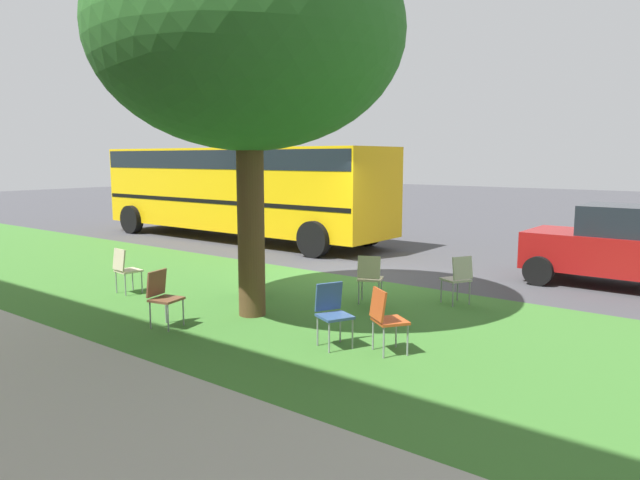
{
  "coord_description": "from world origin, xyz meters",
  "views": [
    {
      "loc": [
        -7.02,
        10.5,
        2.59
      ],
      "look_at": [
        -0.25,
        1.76,
        1.02
      ],
      "focal_mm": 32.62,
      "sensor_mm": 36.0,
      "label": 1
    }
  ],
  "objects_px": {
    "chair_4": "(370,275)",
    "chair_0": "(458,276)",
    "school_bus": "(239,184)",
    "chair_6": "(252,268)",
    "chair_5": "(332,310)",
    "chair_2": "(125,267)",
    "parked_car": "(627,246)",
    "chair_1": "(162,294)",
    "chair_3": "(385,316)",
    "street_tree": "(248,35)"
  },
  "relations": [
    {
      "from": "chair_1",
      "to": "chair_5",
      "type": "relative_size",
      "value": 1.0
    },
    {
      "from": "chair_5",
      "to": "parked_car",
      "type": "xyz_separation_m",
      "value": [
        -2.46,
        -6.54,
        0.32
      ]
    },
    {
      "from": "chair_2",
      "to": "school_bus",
      "type": "height_order",
      "value": "school_bus"
    },
    {
      "from": "street_tree",
      "to": "parked_car",
      "type": "distance_m",
      "value": 8.36
    },
    {
      "from": "chair_1",
      "to": "chair_2",
      "type": "relative_size",
      "value": 1.0
    },
    {
      "from": "street_tree",
      "to": "chair_5",
      "type": "relative_size",
      "value": 7.18
    },
    {
      "from": "chair_3",
      "to": "chair_0",
      "type": "bearing_deg",
      "value": -83.56
    },
    {
      "from": "chair_0",
      "to": "school_bus",
      "type": "height_order",
      "value": "school_bus"
    },
    {
      "from": "chair_1",
      "to": "chair_4",
      "type": "relative_size",
      "value": 1.0
    },
    {
      "from": "chair_6",
      "to": "school_bus",
      "type": "distance_m",
      "value": 7.84
    },
    {
      "from": "chair_4",
      "to": "chair_3",
      "type": "bearing_deg",
      "value": 127.34
    },
    {
      "from": "chair_4",
      "to": "chair_5",
      "type": "relative_size",
      "value": 1.0
    },
    {
      "from": "chair_4",
      "to": "chair_6",
      "type": "bearing_deg",
      "value": 20.86
    },
    {
      "from": "chair_2",
      "to": "chair_4",
      "type": "height_order",
      "value": "same"
    },
    {
      "from": "chair_2",
      "to": "chair_5",
      "type": "relative_size",
      "value": 1.0
    },
    {
      "from": "chair_3",
      "to": "chair_5",
      "type": "relative_size",
      "value": 1.0
    },
    {
      "from": "chair_5",
      "to": "chair_6",
      "type": "bearing_deg",
      "value": -26.54
    },
    {
      "from": "school_bus",
      "to": "chair_6",
      "type": "bearing_deg",
      "value": 137.27
    },
    {
      "from": "chair_6",
      "to": "parked_car",
      "type": "xyz_separation_m",
      "value": [
        -5.45,
        -5.05,
        0.32
      ]
    },
    {
      "from": "street_tree",
      "to": "chair_6",
      "type": "bearing_deg",
      "value": -46.0
    },
    {
      "from": "chair_1",
      "to": "chair_4",
      "type": "bearing_deg",
      "value": -118.86
    },
    {
      "from": "chair_3",
      "to": "chair_6",
      "type": "bearing_deg",
      "value": -19.37
    },
    {
      "from": "chair_3",
      "to": "parked_car",
      "type": "height_order",
      "value": "parked_car"
    },
    {
      "from": "chair_5",
      "to": "chair_6",
      "type": "xyz_separation_m",
      "value": [
        2.99,
        -1.49,
        0.0
      ]
    },
    {
      "from": "street_tree",
      "to": "parked_car",
      "type": "bearing_deg",
      "value": -126.41
    },
    {
      "from": "street_tree",
      "to": "chair_2",
      "type": "xyz_separation_m",
      "value": [
        2.98,
        0.4,
        -3.96
      ]
    },
    {
      "from": "chair_6",
      "to": "chair_5",
      "type": "bearing_deg",
      "value": 153.46
    },
    {
      "from": "chair_0",
      "to": "chair_4",
      "type": "distance_m",
      "value": 1.56
    },
    {
      "from": "street_tree",
      "to": "chair_4",
      "type": "bearing_deg",
      "value": -121.95
    },
    {
      "from": "chair_2",
      "to": "parked_car",
      "type": "bearing_deg",
      "value": -139.05
    },
    {
      "from": "chair_0",
      "to": "school_bus",
      "type": "bearing_deg",
      "value": -21.35
    },
    {
      "from": "chair_0",
      "to": "chair_4",
      "type": "height_order",
      "value": "same"
    },
    {
      "from": "chair_1",
      "to": "chair_4",
      "type": "xyz_separation_m",
      "value": [
        -1.74,
        -3.15,
        0.0
      ]
    },
    {
      "from": "chair_5",
      "to": "school_bus",
      "type": "distance_m",
      "value": 11.06
    },
    {
      "from": "chair_4",
      "to": "chair_0",
      "type": "bearing_deg",
      "value": -144.57
    },
    {
      "from": "chair_1",
      "to": "chair_2",
      "type": "bearing_deg",
      "value": -21.38
    },
    {
      "from": "chair_1",
      "to": "chair_5",
      "type": "distance_m",
      "value": 2.75
    },
    {
      "from": "chair_0",
      "to": "chair_3",
      "type": "relative_size",
      "value": 1.0
    },
    {
      "from": "chair_6",
      "to": "parked_car",
      "type": "bearing_deg",
      "value": -137.19
    },
    {
      "from": "chair_4",
      "to": "school_bus",
      "type": "height_order",
      "value": "school_bus"
    },
    {
      "from": "chair_5",
      "to": "parked_car",
      "type": "relative_size",
      "value": 0.24
    },
    {
      "from": "chair_0",
      "to": "chair_1",
      "type": "height_order",
      "value": "same"
    },
    {
      "from": "chair_1",
      "to": "parked_car",
      "type": "xyz_separation_m",
      "value": [
        -5.07,
        -7.39,
        0.32
      ]
    },
    {
      "from": "chair_0",
      "to": "chair_3",
      "type": "bearing_deg",
      "value": 96.44
    },
    {
      "from": "chair_6",
      "to": "parked_car",
      "type": "height_order",
      "value": "parked_car"
    },
    {
      "from": "chair_5",
      "to": "chair_0",
      "type": "bearing_deg",
      "value": -97.07
    },
    {
      "from": "street_tree",
      "to": "chair_3",
      "type": "bearing_deg",
      "value": 173.83
    },
    {
      "from": "chair_3",
      "to": "chair_6",
      "type": "height_order",
      "value": "same"
    },
    {
      "from": "chair_4",
      "to": "school_bus",
      "type": "xyz_separation_m",
      "value": [
        7.8,
        -4.45,
        1.24
      ]
    },
    {
      "from": "chair_6",
      "to": "school_bus",
      "type": "height_order",
      "value": "school_bus"
    }
  ]
}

